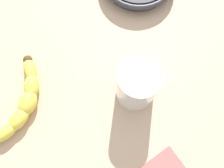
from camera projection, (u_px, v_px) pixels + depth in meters
wooden_tabletop at (112, 73)px, 62.66cm from camera, size 120.00×120.00×3.00cm
banana at (23, 102)px, 57.47cm from camera, size 18.74×9.97×3.58cm
smoothie_glass at (137, 85)px, 54.54cm from camera, size 8.12×8.12×11.57cm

